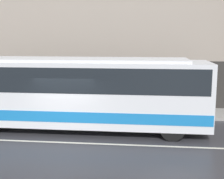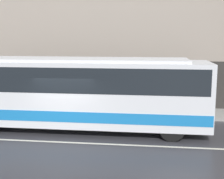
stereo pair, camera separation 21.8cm
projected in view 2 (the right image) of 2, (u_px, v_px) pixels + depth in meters
The scene contains 5 objects.
ground_plane at pixel (61, 142), 12.46m from camera, with size 60.00×60.00×0.00m, color #333338.
sidewalk at pixel (87, 110), 17.50m from camera, with size 60.00×2.34×0.13m.
building_facade at pixel (90, 6), 17.81m from camera, with size 60.00×0.35×12.15m.
lane_stripe at pixel (61, 142), 12.46m from camera, with size 54.00×0.14×0.01m.
transit_bus at pixel (69, 90), 13.96m from camera, with size 12.31×2.58×3.23m.
Camera 2 is at (3.54, -11.57, 4.17)m, focal length 50.00 mm.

